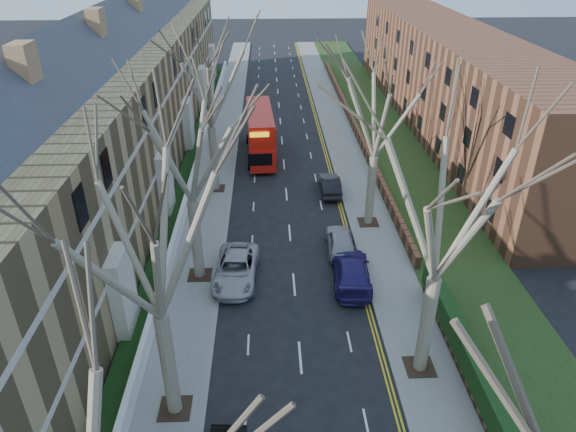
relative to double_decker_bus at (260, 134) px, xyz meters
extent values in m
cube|color=slate|center=(-3.91, 3.72, -2.00)|extent=(3.00, 102.00, 0.12)
cube|color=slate|center=(8.09, 3.72, -2.00)|extent=(3.00, 102.00, 0.12)
cube|color=olive|center=(-11.71, -4.28, 2.94)|extent=(9.00, 78.00, 10.00)
cube|color=#30333B|center=(-11.71, -4.28, 8.94)|extent=(4.67, 78.00, 4.67)
cube|color=beige|center=(-7.26, -4.28, 1.44)|extent=(0.12, 78.00, 0.35)
cube|color=beige|center=(-7.26, -4.28, 4.94)|extent=(0.12, 78.00, 0.35)
cube|color=brown|center=(19.59, 7.72, 2.94)|extent=(8.00, 54.00, 10.00)
cube|color=brown|center=(9.79, 7.72, -1.49)|extent=(0.35, 54.00, 0.90)
cube|color=white|center=(-5.56, -4.28, -1.44)|extent=(0.30, 78.00, 1.00)
cube|color=#1D3312|center=(12.59, 3.72, -1.91)|extent=(6.00, 102.00, 0.06)
cylinder|color=#6F634F|center=(-3.61, -29.28, 0.69)|extent=(0.64, 0.64, 5.25)
cube|color=#2D2116|center=(-3.61, -29.28, -1.92)|extent=(1.40, 1.40, 0.05)
cylinder|color=#6F634F|center=(-3.61, -19.28, 0.60)|extent=(0.64, 0.64, 5.07)
cube|color=#2D2116|center=(-3.61, -19.28, -1.92)|extent=(1.40, 1.40, 0.05)
cylinder|color=#6F634F|center=(-3.61, -7.28, 0.69)|extent=(0.60, 0.60, 5.25)
cube|color=#2D2116|center=(-3.61, -7.28, -1.92)|extent=(1.40, 1.40, 0.05)
cylinder|color=#6F634F|center=(7.79, -27.28, 0.69)|extent=(0.64, 0.64, 5.25)
cube|color=#2D2116|center=(7.79, -27.28, -1.92)|extent=(1.40, 1.40, 0.05)
cylinder|color=#6F634F|center=(7.79, -13.28, 0.60)|extent=(0.60, 0.60, 5.07)
cube|color=#2D2116|center=(7.79, -13.28, -1.92)|extent=(1.40, 1.40, 0.05)
cube|color=red|center=(0.00, 0.00, -0.71)|extent=(2.79, 10.07, 1.99)
cube|color=red|center=(0.00, 0.00, 1.19)|extent=(2.77, 9.58, 1.81)
cube|color=black|center=(0.00, 0.00, -0.30)|extent=(2.77, 9.28, 0.82)
cube|color=black|center=(0.00, 0.00, 1.28)|extent=(2.76, 9.08, 0.82)
imported|color=#A9A9AF|center=(-1.37, -19.62, -1.31)|extent=(2.86, 5.56, 1.50)
imported|color=navy|center=(5.51, -20.16, -1.28)|extent=(2.53, 5.53, 1.57)
imported|color=#9C9EA4|center=(5.31, -16.75, -1.32)|extent=(1.84, 4.39, 1.49)
imported|color=black|center=(5.58, -8.15, -1.35)|extent=(1.50, 4.30, 1.42)
camera|label=1|loc=(0.73, -45.03, 16.49)|focal=32.00mm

